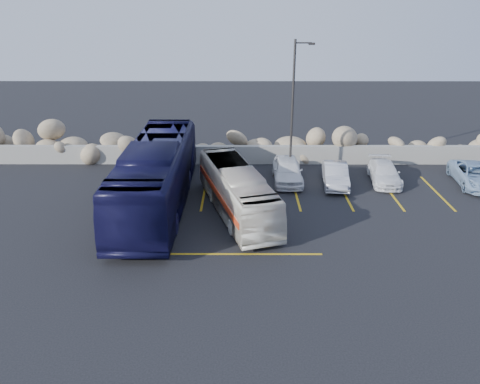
{
  "coord_description": "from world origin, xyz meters",
  "views": [
    {
      "loc": [
        -0.45,
        -17.1,
        10.05
      ],
      "look_at": [
        -0.5,
        4.0,
        1.28
      ],
      "focal_mm": 35.0,
      "sensor_mm": 36.0,
      "label": 1
    }
  ],
  "objects_px": {
    "vintage_bus": "(237,191)",
    "car_d": "(475,175)",
    "lamppost": "(293,107)",
    "tour_coach": "(156,175)",
    "car_a": "(287,170)",
    "car_b": "(335,175)",
    "car_c": "(384,173)"
  },
  "relations": [
    {
      "from": "vintage_bus",
      "to": "lamppost",
      "type": "bearing_deg",
      "value": 41.35
    },
    {
      "from": "lamppost",
      "to": "tour_coach",
      "type": "distance_m",
      "value": 8.85
    },
    {
      "from": "vintage_bus",
      "to": "car_d",
      "type": "distance_m",
      "value": 14.25
    },
    {
      "from": "car_c",
      "to": "car_a",
      "type": "bearing_deg",
      "value": -174.89
    },
    {
      "from": "lamppost",
      "to": "car_d",
      "type": "distance_m",
      "value": 11.21
    },
    {
      "from": "car_a",
      "to": "car_b",
      "type": "relative_size",
      "value": 1.09
    },
    {
      "from": "car_b",
      "to": "car_c",
      "type": "relative_size",
      "value": 0.97
    },
    {
      "from": "tour_coach",
      "to": "car_d",
      "type": "xyz_separation_m",
      "value": [
        17.84,
        2.92,
        -1.09
      ]
    },
    {
      "from": "vintage_bus",
      "to": "car_d",
      "type": "height_order",
      "value": "vintage_bus"
    },
    {
      "from": "lamppost",
      "to": "car_c",
      "type": "height_order",
      "value": "lamppost"
    },
    {
      "from": "vintage_bus",
      "to": "tour_coach",
      "type": "relative_size",
      "value": 0.7
    },
    {
      "from": "lamppost",
      "to": "car_a",
      "type": "relative_size",
      "value": 1.94
    },
    {
      "from": "car_b",
      "to": "car_d",
      "type": "bearing_deg",
      "value": 5.19
    },
    {
      "from": "lamppost",
      "to": "vintage_bus",
      "type": "relative_size",
      "value": 0.93
    },
    {
      "from": "tour_coach",
      "to": "car_d",
      "type": "bearing_deg",
      "value": 9.36
    },
    {
      "from": "car_b",
      "to": "vintage_bus",
      "type": "bearing_deg",
      "value": -140.61
    },
    {
      "from": "car_b",
      "to": "car_d",
      "type": "height_order",
      "value": "car_b"
    },
    {
      "from": "lamppost",
      "to": "car_c",
      "type": "bearing_deg",
      "value": -8.57
    },
    {
      "from": "car_a",
      "to": "car_c",
      "type": "relative_size",
      "value": 1.06
    },
    {
      "from": "vintage_bus",
      "to": "car_c",
      "type": "bearing_deg",
      "value": 9.93
    },
    {
      "from": "vintage_bus",
      "to": "car_b",
      "type": "distance_m",
      "value": 6.85
    },
    {
      "from": "tour_coach",
      "to": "car_a",
      "type": "xyz_separation_m",
      "value": [
        7.06,
        3.46,
        -1.01
      ]
    },
    {
      "from": "car_c",
      "to": "car_b",
      "type": "bearing_deg",
      "value": -165.38
    },
    {
      "from": "tour_coach",
      "to": "car_c",
      "type": "distance_m",
      "value": 13.25
    },
    {
      "from": "car_a",
      "to": "car_c",
      "type": "distance_m",
      "value": 5.69
    },
    {
      "from": "lamppost",
      "to": "car_b",
      "type": "relative_size",
      "value": 2.11
    },
    {
      "from": "car_d",
      "to": "car_c",
      "type": "bearing_deg",
      "value": -179.9
    },
    {
      "from": "vintage_bus",
      "to": "tour_coach",
      "type": "bearing_deg",
      "value": 151.47
    },
    {
      "from": "car_a",
      "to": "car_b",
      "type": "distance_m",
      "value": 2.77
    },
    {
      "from": "lamppost",
      "to": "car_c",
      "type": "xyz_separation_m",
      "value": [
        5.42,
        -0.82,
        -3.73
      ]
    },
    {
      "from": "car_a",
      "to": "car_c",
      "type": "xyz_separation_m",
      "value": [
        5.69,
        -0.05,
        -0.14
      ]
    },
    {
      "from": "vintage_bus",
      "to": "car_a",
      "type": "bearing_deg",
      "value": 39.42
    }
  ]
}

